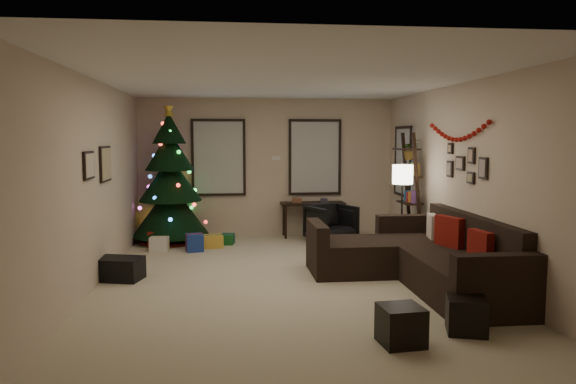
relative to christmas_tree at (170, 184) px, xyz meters
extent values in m
plane|color=#C5B695|center=(1.84, -2.97, -1.08)|extent=(7.00, 7.00, 0.00)
plane|color=white|center=(1.84, -2.97, 1.62)|extent=(7.00, 7.00, 0.00)
plane|color=beige|center=(1.84, 0.53, 0.27)|extent=(5.00, 0.00, 5.00)
plane|color=beige|center=(1.84, -6.47, 0.27)|extent=(5.00, 0.00, 5.00)
plane|color=beige|center=(-0.66, -2.97, 0.27)|extent=(0.00, 7.00, 7.00)
plane|color=beige|center=(4.34, -2.97, 0.27)|extent=(0.00, 7.00, 7.00)
cube|color=#728CB2|center=(0.89, 0.50, 0.47)|extent=(0.94, 0.02, 1.35)
cube|color=beige|center=(0.89, 0.50, 0.47)|extent=(0.94, 0.03, 1.35)
cube|color=#728CB2|center=(2.79, 0.50, 0.47)|extent=(0.94, 0.02, 1.35)
cube|color=beige|center=(2.79, 0.50, 0.47)|extent=(0.94, 0.03, 1.35)
cube|color=#728CB2|center=(4.31, -0.42, 0.42)|extent=(0.05, 0.27, 1.17)
cube|color=beige|center=(4.31, -0.42, 0.42)|extent=(0.05, 0.45, 1.17)
cylinder|color=black|center=(0.00, 0.00, -0.92)|extent=(0.10, 0.10, 0.31)
cone|color=black|center=(0.00, 0.00, -0.46)|extent=(1.40, 1.40, 0.98)
cone|color=black|center=(0.00, 0.00, 0.11)|extent=(1.15, 1.15, 0.82)
cone|color=black|center=(0.00, 0.00, 0.62)|extent=(0.91, 0.91, 0.72)
cone|color=black|center=(0.00, 0.00, 1.03)|extent=(0.62, 0.62, 0.57)
cylinder|color=maroon|center=(0.00, 0.00, -1.06)|extent=(1.13, 1.13, 0.04)
cube|color=silver|center=(-0.11, -0.87, -0.95)|extent=(0.30, 0.22, 0.25)
cube|color=navy|center=(0.49, -0.92, -0.93)|extent=(0.28, 0.25, 0.30)
cube|color=gold|center=(0.79, -0.62, -0.97)|extent=(0.35, 0.28, 0.22)
cube|color=maroon|center=(-0.21, -0.42, -0.94)|extent=(0.26, 0.26, 0.28)
cube|color=#14591E|center=(1.04, -0.32, -0.99)|extent=(0.25, 0.30, 0.18)
cube|color=black|center=(3.87, -3.48, -0.84)|extent=(1.00, 2.68, 0.47)
cube|color=black|center=(4.27, -3.48, -0.38)|extent=(0.20, 2.68, 0.46)
cube|color=black|center=(3.87, -4.92, -0.71)|extent=(1.00, 0.20, 0.74)
cube|color=black|center=(3.87, -2.04, -0.71)|extent=(1.00, 0.20, 0.74)
cube|color=black|center=(2.89, -2.64, -0.84)|extent=(0.95, 1.00, 0.47)
cube|color=black|center=(2.33, -2.64, -0.71)|extent=(0.18, 1.00, 0.74)
cube|color=maroon|center=(4.05, -4.11, -0.44)|extent=(0.16, 0.41, 0.40)
cube|color=maroon|center=(4.05, -3.21, -0.44)|extent=(0.27, 0.49, 0.47)
cube|color=beige|center=(4.05, -2.59, -0.45)|extent=(0.17, 0.38, 0.37)
cube|color=black|center=(2.68, -5.37, -0.90)|extent=(0.42, 0.42, 0.37)
cube|color=black|center=(3.42, -5.14, -0.90)|extent=(0.47, 0.47, 0.36)
cube|color=black|center=(2.71, 0.25, -0.43)|extent=(1.25, 0.45, 0.04)
cylinder|color=black|center=(2.16, 0.07, -0.77)|extent=(0.04, 0.04, 0.63)
cylinder|color=black|center=(2.16, 0.43, -0.77)|extent=(0.04, 0.04, 0.63)
cylinder|color=black|center=(3.26, 0.07, -0.77)|extent=(0.04, 0.04, 0.63)
cylinder|color=black|center=(3.26, 0.43, -0.77)|extent=(0.04, 0.04, 0.63)
imported|color=black|center=(2.95, -0.40, -0.72)|extent=(0.90, 0.88, 0.71)
cube|color=black|center=(4.16, -1.63, -0.07)|extent=(0.05, 0.05, 2.03)
cube|color=black|center=(4.16, -1.09, -0.07)|extent=(0.05, 0.05, 2.03)
cube|color=black|center=(4.13, -1.36, -0.68)|extent=(0.30, 0.56, 0.03)
cube|color=black|center=(4.13, -1.36, -0.23)|extent=(0.30, 0.56, 0.03)
cube|color=black|center=(4.13, -1.36, 0.22)|extent=(0.30, 0.56, 0.03)
cube|color=black|center=(4.13, -1.36, 0.67)|extent=(0.30, 0.56, 0.03)
imported|color=#4C4C4C|center=(4.14, -1.25, 0.71)|extent=(0.52, 0.50, 0.45)
cylinder|color=black|center=(3.79, -1.95, -1.06)|extent=(0.26, 0.26, 0.03)
cylinder|color=black|center=(3.79, -1.95, -0.41)|extent=(0.03, 0.03, 1.27)
cylinder|color=white|center=(3.79, -1.95, 0.29)|extent=(0.32, 0.32, 0.30)
cube|color=black|center=(-0.64, -2.31, 0.49)|extent=(0.04, 0.60, 0.50)
cube|color=tan|center=(-0.64, -2.31, 0.49)|extent=(0.01, 0.54, 0.45)
cube|color=black|center=(-0.64, -3.23, 0.52)|extent=(0.04, 0.45, 0.35)
cube|color=beige|center=(-0.64, -3.23, 0.52)|extent=(0.01, 0.41, 0.31)
cube|color=black|center=(4.32, -3.57, 0.47)|extent=(0.03, 0.22, 0.28)
cube|color=black|center=(4.32, -3.22, 0.62)|extent=(0.03, 0.18, 0.22)
cube|color=black|center=(4.32, -3.22, 0.32)|extent=(0.03, 0.20, 0.16)
cube|color=black|center=(4.32, -2.87, 0.50)|extent=(0.03, 0.26, 0.20)
cube|color=black|center=(4.32, -2.52, 0.40)|extent=(0.03, 0.18, 0.24)
cube|color=black|center=(4.32, -2.52, 0.70)|extent=(0.03, 0.16, 0.16)
cube|color=#990F0C|center=(1.69, 0.57, 0.46)|extent=(0.14, 0.04, 0.30)
cube|color=white|center=(1.69, 0.57, 0.61)|extent=(0.16, 0.05, 0.08)
cube|color=#990F0C|center=(1.76, 0.57, 0.33)|extent=(0.10, 0.04, 0.08)
cube|color=#990F0C|center=(2.02, 0.56, 0.30)|extent=(0.14, 0.04, 0.30)
cube|color=white|center=(2.02, 0.56, 0.45)|extent=(0.16, 0.05, 0.08)
cube|color=#990F0C|center=(2.09, 0.56, 0.17)|extent=(0.10, 0.04, 0.08)
cube|color=black|center=(-0.43, -2.70, -0.92)|extent=(0.70, 0.56, 0.31)
camera|label=1|loc=(1.08, -10.17, 0.86)|focal=33.83mm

